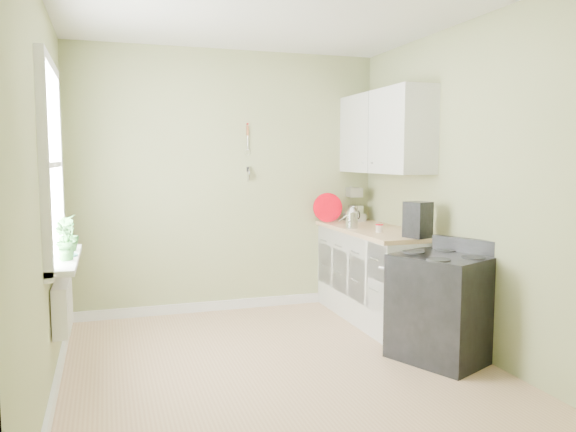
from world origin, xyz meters
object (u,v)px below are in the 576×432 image
object	(u,v)px
kettle	(352,218)
stove	(441,307)
stand_mixer	(353,205)
coffee_maker	(417,221)

from	to	relation	value
kettle	stove	bearing A→B (deg)	-80.87
stove	stand_mixer	xyz separation A→B (m)	(0.11, 1.93, 0.65)
stand_mixer	coffee_maker	xyz separation A→B (m)	(-0.05, -1.44, -0.02)
coffee_maker	stand_mixer	bearing A→B (deg)	88.19
kettle	coffee_maker	size ratio (longest dim) A/B	0.66
stand_mixer	stove	bearing A→B (deg)	-93.23
stove	stand_mixer	world-z (taller)	stand_mixer
stove	stand_mixer	size ratio (longest dim) A/B	2.37
stove	coffee_maker	distance (m)	0.80
kettle	coffee_maker	xyz separation A→B (m)	(0.27, -0.78, 0.05)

